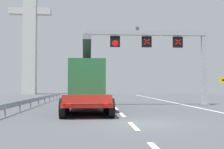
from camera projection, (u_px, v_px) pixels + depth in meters
name	position (u px, v px, depth m)	size (l,w,h in m)	color
ground	(142.00, 123.00, 13.61)	(112.00, 112.00, 0.00)	#424449
lane_markings	(107.00, 99.00, 37.33)	(0.20, 62.26, 0.01)	silver
edge_line_right	(186.00, 105.00, 25.98)	(0.20, 63.00, 0.01)	silver
overhead_lane_gantry	(163.00, 45.00, 26.30)	(11.50, 0.90, 7.25)	#9EA0A5
heavy_haul_truck_red	(87.00, 83.00, 23.04)	(3.36, 14.12, 5.30)	red
guardrail_left	(41.00, 99.00, 27.39)	(0.13, 32.57, 0.76)	#999EA3
bridge_pylon_distant	(30.00, 26.00, 61.72)	(9.00, 2.00, 29.19)	#B7B7B2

